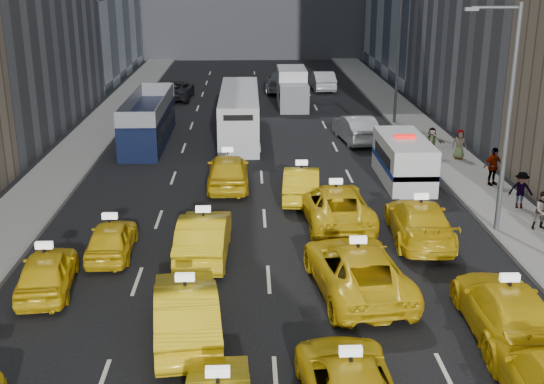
% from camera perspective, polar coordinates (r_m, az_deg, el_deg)
% --- Properties ---
extents(sidewalk_west, '(3.00, 90.00, 0.15)m').
position_cam_1_polar(sidewalk_west, '(40.79, -15.96, 3.23)').
color(sidewalk_west, gray).
rests_on(sidewalk_west, ground).
extents(sidewalk_east, '(3.00, 90.00, 0.15)m').
position_cam_1_polar(sidewalk_east, '(41.11, 13.80, 3.52)').
color(sidewalk_east, gray).
rests_on(sidewalk_east, ground).
extents(curb_west, '(0.15, 90.00, 0.18)m').
position_cam_1_polar(curb_west, '(40.46, -13.97, 3.29)').
color(curb_west, slate).
rests_on(curb_west, ground).
extents(curb_east, '(0.15, 90.00, 0.18)m').
position_cam_1_polar(curb_east, '(40.74, 11.84, 3.55)').
color(curb_east, slate).
rests_on(curb_east, ground).
extents(streetlight_near, '(2.15, 0.22, 9.00)m').
position_cam_1_polar(streetlight_near, '(27.61, 18.97, 6.29)').
color(streetlight_near, '#595B60').
rests_on(streetlight_near, ground).
extents(streetlight_far, '(2.15, 0.22, 9.00)m').
position_cam_1_polar(streetlight_far, '(46.61, 10.38, 11.52)').
color(streetlight_far, '#595B60').
rests_on(streetlight_far, ground).
extents(taxi_6, '(2.50, 4.97, 1.35)m').
position_cam_1_polar(taxi_6, '(17.11, 6.49, -15.64)').
color(taxi_6, yellow).
rests_on(taxi_6, ground).
extents(taxi_8, '(2.11, 4.29, 1.41)m').
position_cam_1_polar(taxi_8, '(23.69, -18.31, -6.31)').
color(taxi_8, yellow).
rests_on(taxi_8, ground).
extents(taxi_9, '(2.35, 5.26, 1.68)m').
position_cam_1_polar(taxi_9, '(19.96, -7.18, -9.82)').
color(taxi_9, yellow).
rests_on(taxi_9, ground).
extents(taxi_10, '(3.36, 6.15, 1.63)m').
position_cam_1_polar(taxi_10, '(22.55, 7.12, -6.42)').
color(taxi_10, yellow).
rests_on(taxi_10, ground).
extents(taxi_11, '(2.38, 5.47, 1.57)m').
position_cam_1_polar(taxi_11, '(21.13, 18.99, -9.24)').
color(taxi_11, yellow).
rests_on(taxi_11, ground).
extents(taxi_12, '(1.69, 3.97, 1.34)m').
position_cam_1_polar(taxi_12, '(25.89, -13.28, -3.81)').
color(taxi_12, yellow).
rests_on(taxi_12, ground).
extents(taxi_13, '(1.91, 5.05, 1.65)m').
position_cam_1_polar(taxi_13, '(25.16, -5.71, -3.67)').
color(taxi_13, yellow).
rests_on(taxi_13, ground).
extents(taxi_14, '(2.91, 5.82, 1.58)m').
position_cam_1_polar(taxi_14, '(28.50, 5.31, -1.04)').
color(taxi_14, yellow).
rests_on(taxi_14, ground).
extents(taxi_15, '(2.59, 5.60, 1.58)m').
position_cam_1_polar(taxi_15, '(27.18, 12.24, -2.38)').
color(taxi_15, yellow).
rests_on(taxi_15, ground).
extents(taxi_16, '(2.04, 4.95, 1.68)m').
position_cam_1_polar(taxi_16, '(32.98, -3.70, 1.78)').
color(taxi_16, yellow).
rests_on(taxi_16, ground).
extents(taxi_17, '(2.00, 4.71, 1.51)m').
position_cam_1_polar(taxi_17, '(31.35, 2.47, 0.76)').
color(taxi_17, yellow).
rests_on(taxi_17, ground).
extents(nypd_van, '(2.78, 5.78, 2.39)m').
position_cam_1_polar(nypd_van, '(34.39, 10.93, 2.60)').
color(nypd_van, silver).
rests_on(nypd_van, ground).
extents(double_decker, '(2.73, 9.80, 2.82)m').
position_cam_1_polar(double_decker, '(42.18, -10.30, 5.97)').
color(double_decker, black).
rests_on(double_decker, ground).
extents(city_bus, '(2.90, 11.29, 2.89)m').
position_cam_1_polar(city_bus, '(43.06, -2.74, 6.54)').
color(city_bus, silver).
rests_on(city_bus, ground).
extents(box_truck, '(2.85, 6.41, 2.83)m').
position_cam_1_polar(box_truck, '(52.60, 1.70, 8.66)').
color(box_truck, white).
rests_on(box_truck, ground).
extents(misc_car_0, '(2.39, 5.22, 1.66)m').
position_cam_1_polar(misc_car_0, '(42.08, 7.04, 5.31)').
color(misc_car_0, '#93969A').
rests_on(misc_car_0, ground).
extents(misc_car_1, '(2.72, 5.63, 1.55)m').
position_cam_1_polar(misc_car_1, '(56.14, -8.04, 8.47)').
color(misc_car_1, black).
rests_on(misc_car_1, ground).
extents(misc_car_2, '(2.90, 5.98, 1.68)m').
position_cam_1_polar(misc_car_2, '(59.16, 0.74, 9.21)').
color(misc_car_2, slate).
rests_on(misc_car_2, ground).
extents(misc_car_3, '(2.02, 4.09, 1.34)m').
position_cam_1_polar(misc_car_3, '(56.48, -2.87, 8.58)').
color(misc_car_3, black).
rests_on(misc_car_3, ground).
extents(misc_car_4, '(1.96, 5.13, 1.67)m').
position_cam_1_polar(misc_car_4, '(60.01, 4.24, 9.29)').
color(misc_car_4, '#A2A6AA').
rests_on(misc_car_4, ground).
extents(pedestrian_1, '(0.78, 0.44, 1.57)m').
position_cam_1_polar(pedestrian_1, '(29.32, 21.73, -1.46)').
color(pedestrian_1, gray).
rests_on(pedestrian_1, sidewalk_east).
extents(pedestrian_2, '(1.12, 0.64, 1.63)m').
position_cam_1_polar(pedestrian_2, '(31.56, 20.11, 0.15)').
color(pedestrian_2, gray).
rests_on(pedestrian_2, sidewalk_east).
extents(pedestrian_3, '(1.19, 0.86, 1.85)m').
position_cam_1_polar(pedestrian_3, '(34.49, 18.01, 2.06)').
color(pedestrian_3, gray).
rests_on(pedestrian_3, sidewalk_east).
extents(pedestrian_4, '(0.86, 0.56, 1.63)m').
position_cam_1_polar(pedestrian_4, '(38.81, 15.42, 3.88)').
color(pedestrian_4, gray).
rests_on(pedestrian_4, sidewalk_east).
extents(pedestrian_5, '(1.55, 0.99, 1.62)m').
position_cam_1_polar(pedestrian_5, '(38.94, 13.20, 4.10)').
color(pedestrian_5, gray).
rests_on(pedestrian_5, sidewalk_east).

